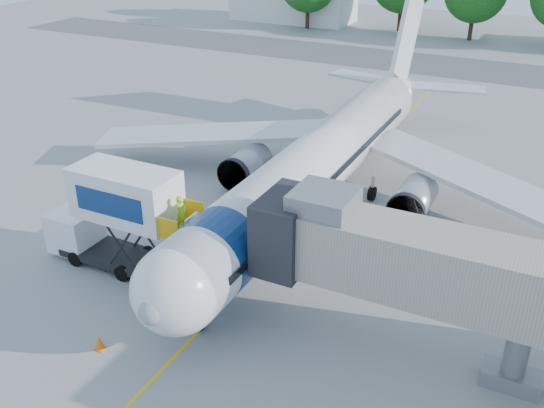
% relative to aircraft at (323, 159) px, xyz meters
% --- Properties ---
extents(ground, '(160.00, 160.00, 0.00)m').
position_rel_aircraft_xyz_m(ground, '(0.00, -4.12, -2.95)').
color(ground, '#9A9A97').
rests_on(ground, ground).
extents(guidance_line, '(0.15, 70.00, 0.01)m').
position_rel_aircraft_xyz_m(guidance_line, '(0.00, -4.12, -2.94)').
color(guidance_line, yellow).
rests_on(guidance_line, ground).
extents(taxiway_strip, '(120.00, 10.00, 0.01)m').
position_rel_aircraft_xyz_m(taxiway_strip, '(0.00, 37.88, -2.94)').
color(taxiway_strip, '#59595B').
rests_on(taxiway_strip, ground).
extents(aircraft, '(34.17, 37.73, 11.35)m').
position_rel_aircraft_xyz_m(aircraft, '(0.00, 0.00, 0.00)').
color(aircraft, silver).
rests_on(aircraft, ground).
extents(jet_bridge, '(13.90, 3.20, 6.60)m').
position_rel_aircraft_xyz_m(jet_bridge, '(7.99, -11.12, 1.39)').
color(jet_bridge, '#ACA293').
rests_on(jet_bridge, ground).
extents(catering_hiloader, '(8.50, 2.44, 5.50)m').
position_rel_aircraft_xyz_m(catering_hiloader, '(-6.27, -11.12, -0.19)').
color(catering_hiloader, black).
rests_on(catering_hiloader, ground).
extents(safety_cone_b, '(0.43, 0.43, 0.68)m').
position_rel_aircraft_xyz_m(safety_cone_b, '(-3.04, -16.63, -2.62)').
color(safety_cone_b, orange).
rests_on(safety_cone_b, ground).
extents(outbuilding_left, '(18.40, 8.40, 5.30)m').
position_rel_aircraft_xyz_m(outbuilding_left, '(-28.00, 55.88, -0.29)').
color(outbuilding_left, silver).
rests_on(outbuilding_left, ground).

